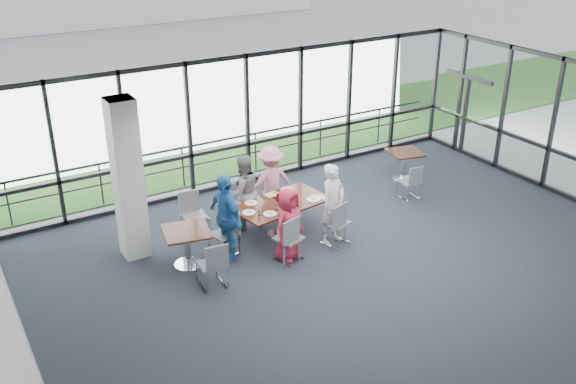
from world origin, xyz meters
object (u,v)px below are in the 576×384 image
main_table (281,207)px  chair_spare_la (212,265)px  side_table_left (187,236)px  diner_near_left (288,224)px  chair_main_nl (288,238)px  chair_spare_lb (195,216)px  side_table_right (405,157)px  chair_spare_r (409,182)px  diner_far_right (271,181)px  structural_column (128,180)px  diner_far_left (243,192)px  diner_near_right (333,204)px  chair_main_end (224,234)px  chair_main_nr (336,223)px  diner_end (225,217)px  chair_main_fr (271,193)px  chair_main_fl (231,208)px

main_table → chair_spare_la: 2.33m
side_table_left → diner_near_left: diner_near_left is taller
chair_main_nl → chair_spare_lb: size_ratio=1.02×
side_table_right → chair_spare_r: (-0.61, -0.89, -0.21)m
diner_near_left → diner_far_right: (0.65, 1.82, 0.06)m
structural_column → diner_far_left: structural_column is taller
diner_near_right → chair_spare_lb: 2.87m
structural_column → chair_main_end: 2.10m
diner_far_right → chair_main_nl: 2.05m
diner_near_right → chair_spare_r: 2.90m
diner_far_left → chair_main_nr: size_ratio=1.75×
diner_end → chair_spare_lb: diner_end is taller
side_table_right → chair_main_fr: chair_main_fr is taller
diner_far_left → chair_main_fr: bearing=-155.7°
diner_far_right → chair_main_fr: 0.43m
chair_main_nr → chair_main_fl: 2.31m
diner_end → chair_spare_r: bearing=87.3°
diner_end → chair_main_end: bearing=171.7°
diner_end → chair_main_fr: 2.27m
side_table_right → chair_spare_lb: bearing=-179.5°
chair_main_fl → chair_main_nl: bearing=85.9°
chair_spare_la → chair_main_nl: bearing=9.9°
diner_end → chair_main_fr: diner_end is taller
main_table → diner_end: (-1.38, -0.26, 0.25)m
diner_near_left → chair_spare_la: diner_near_left is taller
side_table_right → diner_far_left: 4.62m
chair_spare_r → chair_main_fl: bearing=174.0°
diner_far_right → chair_spare_r: 3.35m
structural_column → side_table_left: size_ratio=3.20×
structural_column → diner_far_right: size_ratio=1.98×
main_table → chair_main_end: size_ratio=2.34×
structural_column → side_table_right: 7.04m
diner_near_right → chair_spare_r: (2.75, 0.81, -0.45)m
chair_main_end → chair_spare_r: (4.87, 0.13, -0.04)m
chair_main_nr → chair_spare_lb: bearing=125.6°
structural_column → diner_far_right: (3.16, 0.12, -0.79)m
diner_far_right → chair_main_end: size_ratio=1.80×
diner_near_left → chair_main_nl: bearing=-139.8°
diner_far_right → diner_end: (-1.67, -1.18, 0.07)m
chair_spare_la → chair_spare_r: size_ratio=1.11×
chair_main_fl → chair_spare_lb: size_ratio=0.92×
diner_far_right → chair_main_end: 2.00m
chair_main_fl → structural_column: bearing=-11.6°
chair_main_fl → side_table_left: bearing=21.8°
diner_far_left → chair_spare_la: (-1.55, -1.76, -0.38)m
structural_column → chair_main_nr: size_ratio=3.39×
diner_end → diner_far_left: bearing=132.0°
chair_main_nr → side_table_right: bearing=11.0°
diner_far_left → chair_main_fr: size_ratio=1.93×
side_table_left → chair_spare_r: 5.64m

